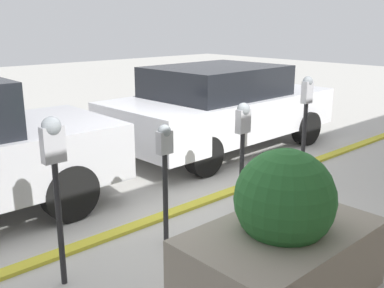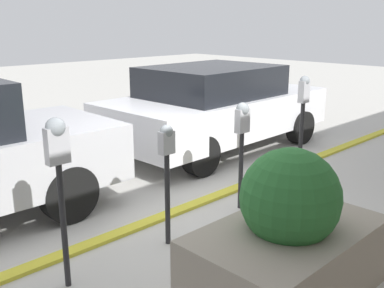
% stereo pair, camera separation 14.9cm
% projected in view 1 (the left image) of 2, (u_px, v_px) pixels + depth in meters
% --- Properties ---
extents(ground_plane, '(40.00, 40.00, 0.00)m').
position_uv_depth(ground_plane, '(185.00, 213.00, 5.47)').
color(ground_plane, beige).
extents(curb_strip, '(19.00, 0.16, 0.04)m').
position_uv_depth(curb_strip, '(181.00, 209.00, 5.53)').
color(curb_strip, gold).
rests_on(curb_strip, ground_plane).
extents(parking_meter_nearest, '(0.19, 0.16, 1.52)m').
position_uv_depth(parking_meter_nearest, '(54.00, 159.00, 3.70)').
color(parking_meter_nearest, '#232326').
rests_on(parking_meter_nearest, ground_plane).
extents(parking_meter_second, '(0.16, 0.13, 1.28)m').
position_uv_depth(parking_meter_second, '(165.00, 159.00, 4.50)').
color(parking_meter_second, '#232326').
rests_on(parking_meter_second, ground_plane).
extents(parking_meter_middle, '(0.18, 0.16, 1.34)m').
position_uv_depth(parking_meter_middle, '(243.00, 131.00, 5.35)').
color(parking_meter_middle, '#232326').
rests_on(parking_meter_middle, ground_plane).
extents(parking_meter_fourth, '(0.15, 0.13, 1.56)m').
position_uv_depth(parking_meter_fourth, '(306.00, 111.00, 6.04)').
color(parking_meter_fourth, '#232326').
rests_on(parking_meter_fourth, ground_plane).
extents(planter_box, '(1.69, 1.02, 1.29)m').
position_uv_depth(planter_box, '(282.00, 242.00, 3.69)').
color(planter_box, gray).
rests_on(planter_box, ground_plane).
extents(parked_car_middle, '(4.40, 2.11, 1.50)m').
position_uv_depth(parked_car_middle, '(221.00, 106.00, 8.10)').
color(parked_car_middle, silver).
rests_on(parked_car_middle, ground_plane).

